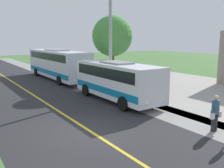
{
  "coord_description": "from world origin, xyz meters",
  "views": [
    {
      "loc": [
        5.26,
        9.73,
        4.28
      ],
      "look_at": [
        -3.5,
        -3.43,
        1.4
      ],
      "focal_mm": 39.6,
      "sensor_mm": 36.0,
      "label": 1
    }
  ],
  "objects_px": {
    "transit_bus_rear": "(57,63)",
    "pedestrian_with_bags": "(215,112)",
    "shuttle_bus_front": "(117,79)",
    "street_light_pole": "(109,39)",
    "tree_curbside": "(112,36)"
  },
  "relations": [
    {
      "from": "pedestrian_with_bags",
      "to": "tree_curbside",
      "type": "relative_size",
      "value": 0.27
    },
    {
      "from": "shuttle_bus_front",
      "to": "transit_bus_rear",
      "type": "height_order",
      "value": "transit_bus_rear"
    },
    {
      "from": "pedestrian_with_bags",
      "to": "tree_curbside",
      "type": "xyz_separation_m",
      "value": [
        -2.52,
        -12.41,
        3.59
      ]
    },
    {
      "from": "shuttle_bus_front",
      "to": "transit_bus_rear",
      "type": "xyz_separation_m",
      "value": [
        -0.06,
        -11.38,
        0.24
      ]
    },
    {
      "from": "street_light_pole",
      "to": "pedestrian_with_bags",
      "type": "bearing_deg",
      "value": 90.05
    },
    {
      "from": "pedestrian_with_bags",
      "to": "street_light_pole",
      "type": "distance_m",
      "value": 9.68
    },
    {
      "from": "tree_curbside",
      "to": "transit_bus_rear",
      "type": "bearing_deg",
      "value": -66.15
    },
    {
      "from": "transit_bus_rear",
      "to": "street_light_pole",
      "type": "distance_m",
      "value": 10.13
    },
    {
      "from": "transit_bus_rear",
      "to": "pedestrian_with_bags",
      "type": "xyz_separation_m",
      "value": [
        -0.34,
        18.87,
        -0.81
      ]
    },
    {
      "from": "street_light_pole",
      "to": "transit_bus_rear",
      "type": "bearing_deg",
      "value": -88.06
    },
    {
      "from": "transit_bus_rear",
      "to": "pedestrian_with_bags",
      "type": "relative_size",
      "value": 6.79
    },
    {
      "from": "pedestrian_with_bags",
      "to": "tree_curbside",
      "type": "distance_m",
      "value": 13.16
    },
    {
      "from": "tree_curbside",
      "to": "shuttle_bus_front",
      "type": "bearing_deg",
      "value": 59.29
    },
    {
      "from": "shuttle_bus_front",
      "to": "pedestrian_with_bags",
      "type": "height_order",
      "value": "shuttle_bus_front"
    },
    {
      "from": "transit_bus_rear",
      "to": "pedestrian_with_bags",
      "type": "height_order",
      "value": "transit_bus_rear"
    }
  ]
}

